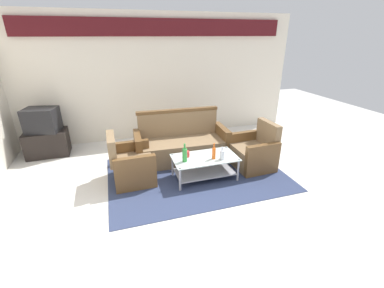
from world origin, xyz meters
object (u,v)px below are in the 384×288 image
at_px(armchair_left, 131,165).
at_px(coffee_table, 205,164).
at_px(armchair_right, 254,153).
at_px(television, 42,120).
at_px(couch, 181,145).
at_px(tv_stand, 47,143).
at_px(bottle_green, 185,155).
at_px(bottle_orange, 214,153).
at_px(bottle_clear, 222,155).
at_px(cup, 187,154).

bearing_deg(armchair_left, coffee_table, 74.69).
xyz_separation_m(armchair_right, television, (-3.81, 1.74, 0.47)).
xyz_separation_m(armchair_right, coffee_table, (-1.03, -0.14, -0.02)).
height_order(couch, armchair_right, couch).
bearing_deg(television, tv_stand, 90.00).
height_order(armchair_right, bottle_green, armchair_right).
height_order(couch, bottle_green, couch).
bearing_deg(tv_stand, bottle_orange, -34.31).
height_order(bottle_clear, tv_stand, bottle_clear).
relative_size(cup, tv_stand, 0.12).
bearing_deg(cup, couch, 82.79).
height_order(couch, bottle_clear, couch).
relative_size(couch, bottle_clear, 8.14).
height_order(armchair_right, coffee_table, armchair_right).
bearing_deg(television, armchair_left, 147.52).
height_order(tv_stand, television, television).
bearing_deg(armchair_right, armchair_left, 83.26).
distance_m(armchair_right, tv_stand, 4.19).
bearing_deg(coffee_table, bottle_clear, -34.02).
xyz_separation_m(couch, television, (-2.59, 1.03, 0.44)).
bearing_deg(bottle_clear, coffee_table, 145.98).
relative_size(bottle_orange, tv_stand, 0.35).
bearing_deg(cup, armchair_right, 1.54).
relative_size(armchair_right, cup, 8.50).
relative_size(coffee_table, television, 1.61).
relative_size(armchair_left, bottle_green, 2.70).
bearing_deg(coffee_table, armchair_right, 7.80).
height_order(couch, television, television).
distance_m(cup, tv_stand, 3.07).
distance_m(bottle_green, tv_stand, 3.09).
xyz_separation_m(couch, cup, (-0.09, -0.75, 0.14)).
bearing_deg(bottle_green, couch, 78.61).
bearing_deg(armchair_right, bottle_green, 95.26).
bearing_deg(coffee_table, couch, 102.43).
height_order(armchair_left, television, television).
bearing_deg(cup, tv_stand, 144.63).
height_order(bottle_green, bottle_clear, bottle_green).
xyz_separation_m(bottle_green, cup, (0.09, 0.15, -0.07)).
distance_m(armchair_left, bottle_clear, 1.55).
height_order(bottle_orange, bottle_green, bottle_green).
xyz_separation_m(cup, television, (-2.49, 1.77, 0.30)).
distance_m(couch, television, 2.82).
height_order(coffee_table, tv_stand, tv_stand).
bearing_deg(television, bottle_clear, 158.59).
xyz_separation_m(armchair_left, bottle_green, (0.85, -0.36, 0.24)).
relative_size(coffee_table, bottle_clear, 4.90).
bearing_deg(bottle_clear, cup, 152.79).
bearing_deg(bottle_green, armchair_left, 157.03).
relative_size(cup, television, 0.15).
relative_size(armchair_left, cup, 8.50).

